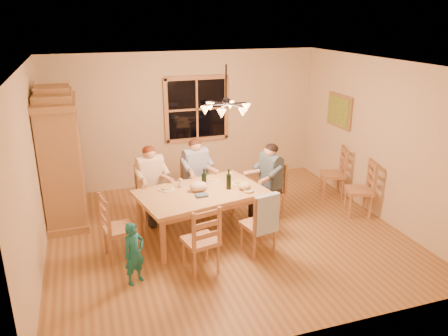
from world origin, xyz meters
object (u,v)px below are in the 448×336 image
object	(u,v)px
dining_table	(201,197)
child	(134,253)
wine_bottle_b	(229,179)
chair_far_left	(152,204)
adult_slate_man	(270,172)
chair_spare_front	(358,198)
chair_spare_back	(332,181)
adult_plaid_man	(196,166)
chair_end_right	(269,201)
chair_end_left	(120,238)
wine_bottle_a	(204,179)
armoire	(62,161)
chandelier	(226,107)
chair_far_right	(197,194)
chair_near_left	(201,250)
adult_woman	(151,174)
chair_near_right	(258,234)

from	to	relation	value
dining_table	child	bearing A→B (deg)	-139.78
wine_bottle_b	chair_far_left	bearing A→B (deg)	142.96
adult_slate_man	wine_bottle_b	distance (m)	0.92
chair_spare_front	chair_spare_back	xyz separation A→B (m)	(0.00, 0.87, 0.00)
adult_plaid_man	chair_end_right	bearing A→B (deg)	136.64
chair_far_left	chair_end_left	bearing A→B (deg)	46.74
wine_bottle_a	chair_end_right	bearing A→B (deg)	8.60
chair_end_left	adult_plaid_man	distance (m)	2.00
chair_end_right	adult_slate_man	distance (m)	0.54
chair_far_left	adult_plaid_man	xyz separation A→B (m)	(0.83, 0.18, 0.54)
chair_end_right	adult_slate_man	world-z (taller)	adult_slate_man
adult_slate_man	chair_spare_front	size ratio (longest dim) A/B	0.88
adult_plaid_man	child	bearing A→B (deg)	43.29
armoire	chair_far_left	distance (m)	1.66
wine_bottle_b	adult_plaid_man	bearing A→B (deg)	104.92
chandelier	chair_far_left	size ratio (longest dim) A/B	0.78
armoire	dining_table	xyz separation A→B (m)	(2.04, -1.31, -0.40)
armoire	chair_spare_front	xyz separation A→B (m)	(4.87, -1.43, -0.75)
chair_far_right	wine_bottle_b	bearing A→B (deg)	92.94
adult_slate_man	armoire	bearing A→B (deg)	60.81
wine_bottle_a	wine_bottle_b	world-z (taller)	same
chair_end_left	chair_spare_back	xyz separation A→B (m)	(4.13, 1.02, 0.00)
chair_near_left	chair_spare_front	distance (m)	3.23
wine_bottle_a	chair_spare_front	world-z (taller)	wine_bottle_a
wine_bottle_a	chair_far_right	bearing A→B (deg)	83.73
dining_table	chair_spare_front	xyz separation A→B (m)	(2.83, -0.13, -0.36)
chair_near_left	chair_spare_back	xyz separation A→B (m)	(3.11, 1.72, 0.00)
adult_slate_man	chair_end_left	bearing A→B (deg)	90.00
chair_far_left	chair_far_right	distance (m)	0.85
adult_woman	chair_spare_back	xyz separation A→B (m)	(3.49, -0.04, -0.54)
adult_woman	chair_end_left	bearing A→B (deg)	46.74
chair_far_left	chair_end_left	distance (m)	1.24
chair_far_right	wine_bottle_b	world-z (taller)	wine_bottle_b
chair_near_left	chair_spare_front	world-z (taller)	same
chair_spare_front	chair_spare_back	distance (m)	0.87
chair_far_right	chair_end_right	world-z (taller)	same
chair_near_right	adult_slate_man	xyz separation A→B (m)	(0.64, 1.06, 0.54)
dining_table	chair_end_right	bearing A→B (deg)	11.99
chair_near_left	wine_bottle_a	world-z (taller)	wine_bottle_a
chair_end_right	wine_bottle_a	bearing A→B (deg)	86.62
adult_plaid_man	chair_near_right	bearing A→B (deg)	93.37
chair_end_right	adult_woman	xyz separation A→B (m)	(-1.95, 0.51, 0.54)
dining_table	child	xyz separation A→B (m)	(-1.18, -1.00, -0.23)
chandelier	dining_table	distance (m)	1.47
chandelier	chair_near_left	distance (m)	2.09
armoire	chair_near_left	world-z (taller)	armoire
chandelier	child	world-z (taller)	chandelier
adult_slate_man	chair_near_left	bearing A→B (deg)	116.57
armoire	chair_end_right	size ratio (longest dim) A/B	2.32
chair_near_left	chair_near_right	bearing A→B (deg)	0.00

